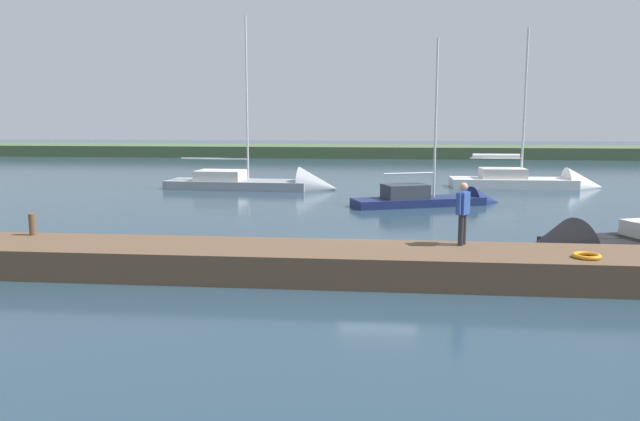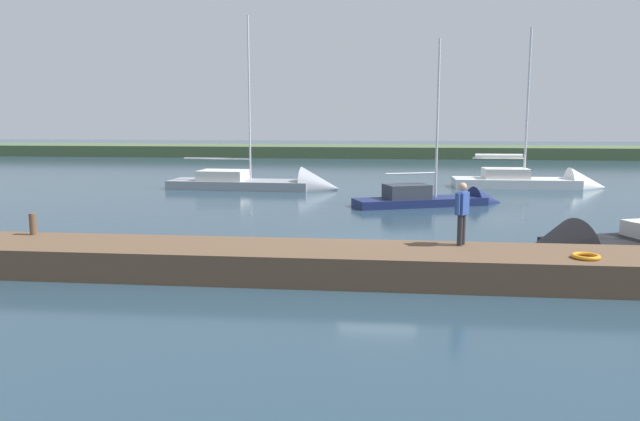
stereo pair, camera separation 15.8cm
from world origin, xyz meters
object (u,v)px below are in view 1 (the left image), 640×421
sailboat_far_right (437,202)px  life_ring_buoy (587,256)px  person_on_dock (463,209)px  mooring_post_near (32,224)px  sailboat_inner_slip (618,254)px  sailboat_mid_channel (537,185)px  sailboat_outer_mooring (269,186)px

sailboat_far_right → life_ring_buoy: bearing=-102.4°
sailboat_far_right → person_on_dock: 13.28m
mooring_post_near → sailboat_far_right: (-12.47, -13.05, -0.95)m
sailboat_inner_slip → person_on_dock: size_ratio=5.85×
life_ring_buoy → sailboat_far_right: (2.25, -14.41, -0.69)m
life_ring_buoy → sailboat_mid_channel: sailboat_mid_channel is taller
sailboat_outer_mooring → person_on_dock: bearing=-62.5°
life_ring_buoy → sailboat_far_right: bearing=-81.1°
sailboat_far_right → sailboat_inner_slip: bearing=-88.9°
sailboat_far_right → sailboat_mid_channel: 10.59m
sailboat_far_right → person_on_dock: bearing=-113.5°
sailboat_inner_slip → sailboat_far_right: bearing=-88.0°
person_on_dock → mooring_post_near: bearing=27.6°
mooring_post_near → sailboat_mid_channel: (-19.12, -21.28, -0.91)m
sailboat_outer_mooring → sailboat_mid_channel: bearing=11.7°
mooring_post_near → sailboat_inner_slip: sailboat_inner_slip is taller
sailboat_outer_mooring → mooring_post_near: bearing=-97.1°
sailboat_far_right → sailboat_inner_slip: sailboat_inner_slip is taller
life_ring_buoy → sailboat_outer_mooring: sailboat_outer_mooring is taller
life_ring_buoy → sailboat_mid_channel: bearing=-101.0°
life_ring_buoy → sailboat_inner_slip: bearing=-119.6°
mooring_post_near → person_on_dock: (-11.97, 0.13, 0.63)m
life_ring_buoy → sailboat_mid_channel: size_ratio=0.06×
sailboat_mid_channel → person_on_dock: sailboat_mid_channel is taller
sailboat_outer_mooring → sailboat_mid_channel: size_ratio=1.05×
sailboat_outer_mooring → life_ring_buoy: bearing=-57.6°
sailboat_inner_slip → person_on_dock: sailboat_inner_slip is taller
sailboat_outer_mooring → sailboat_inner_slip: sailboat_outer_mooring is taller
sailboat_far_right → mooring_post_near: bearing=-155.0°
life_ring_buoy → person_on_dock: size_ratio=0.40×
person_on_dock → sailboat_mid_channel: bearing=-80.2°
mooring_post_near → sailboat_outer_mooring: sailboat_outer_mooring is taller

